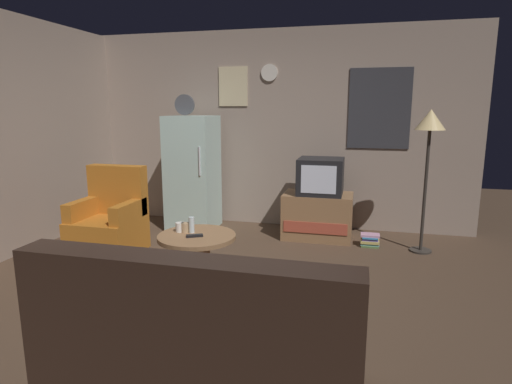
# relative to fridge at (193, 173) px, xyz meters

# --- Properties ---
(ground_plane) EXTENTS (12.00, 12.00, 0.00)m
(ground_plane) POSITION_rel_fridge_xyz_m (1.02, -1.95, -0.75)
(ground_plane) COLOR #4C3828
(wall_with_art) EXTENTS (5.20, 0.12, 2.61)m
(wall_with_art) POSITION_rel_fridge_xyz_m (1.03, 0.50, 0.56)
(wall_with_art) COLOR gray
(wall_with_art) RESTS_ON ground_plane
(fridge) EXTENTS (0.60, 0.62, 1.77)m
(fridge) POSITION_rel_fridge_xyz_m (0.00, 0.00, 0.00)
(fridge) COLOR silver
(fridge) RESTS_ON ground_plane
(tv_stand) EXTENTS (0.84, 0.53, 0.56)m
(tv_stand) POSITION_rel_fridge_xyz_m (1.67, -0.05, -0.47)
(tv_stand) COLOR #8E6642
(tv_stand) RESTS_ON ground_plane
(crt_tv) EXTENTS (0.54, 0.51, 0.44)m
(crt_tv) POSITION_rel_fridge_xyz_m (1.70, -0.05, 0.03)
(crt_tv) COLOR black
(crt_tv) RESTS_ON tv_stand
(standing_lamp) EXTENTS (0.32, 0.32, 1.59)m
(standing_lamp) POSITION_rel_fridge_xyz_m (2.87, -0.30, 0.60)
(standing_lamp) COLOR #332D28
(standing_lamp) RESTS_ON ground_plane
(coffee_table) EXTENTS (0.72, 0.72, 0.46)m
(coffee_table) POSITION_rel_fridge_xyz_m (0.74, -1.72, -0.53)
(coffee_table) COLOR #8E6642
(coffee_table) RESTS_ON ground_plane
(wine_glass) EXTENTS (0.05, 0.05, 0.15)m
(wine_glass) POSITION_rel_fridge_xyz_m (0.67, -1.67, -0.22)
(wine_glass) COLOR silver
(wine_glass) RESTS_ON coffee_table
(mug_ceramic_white) EXTENTS (0.08, 0.08, 0.09)m
(mug_ceramic_white) POSITION_rel_fridge_xyz_m (0.55, -1.67, -0.25)
(mug_ceramic_white) COLOR silver
(mug_ceramic_white) RESTS_ON coffee_table
(mug_ceramic_tan) EXTENTS (0.08, 0.08, 0.09)m
(mug_ceramic_tan) POSITION_rel_fridge_xyz_m (0.60, -1.67, -0.25)
(mug_ceramic_tan) COLOR tan
(mug_ceramic_tan) RESTS_ON coffee_table
(remote_control) EXTENTS (0.15, 0.11, 0.02)m
(remote_control) POSITION_rel_fridge_xyz_m (0.74, -1.79, -0.29)
(remote_control) COLOR black
(remote_control) RESTS_ON coffee_table
(armchair) EXTENTS (0.68, 0.68, 0.96)m
(armchair) POSITION_rel_fridge_xyz_m (-0.53, -1.15, -0.42)
(armchair) COLOR #B2661E
(armchair) RESTS_ON ground_plane
(couch) EXTENTS (1.70, 0.80, 0.92)m
(couch) POSITION_rel_fridge_xyz_m (1.38, -3.27, -0.44)
(couch) COLOR black
(couch) RESTS_ON ground_plane
(book_stack) EXTENTS (0.22, 0.17, 0.15)m
(book_stack) POSITION_rel_fridge_xyz_m (2.31, -0.24, -0.68)
(book_stack) COLOR #5A7742
(book_stack) RESTS_ON ground_plane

